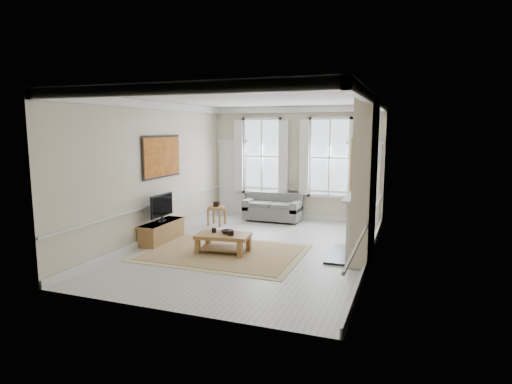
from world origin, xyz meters
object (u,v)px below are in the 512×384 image
at_px(sofa, 273,209).
at_px(coffee_table, 223,237).
at_px(side_table, 217,210).
at_px(tv_stand, 162,232).

height_order(sofa, coffee_table, sofa).
bearing_deg(side_table, sofa, 40.59).
height_order(side_table, coffee_table, side_table).
bearing_deg(sofa, coffee_table, -89.85).
xyz_separation_m(sofa, side_table, (-1.33, -1.14, 0.09)).
xyz_separation_m(sofa, coffee_table, (0.01, -3.63, 0.01)).
bearing_deg(side_table, tv_stand, -102.70).
distance_m(side_table, tv_stand, 2.17).
relative_size(side_table, tv_stand, 0.40).
xyz_separation_m(sofa, tv_stand, (-1.81, -3.25, -0.10)).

